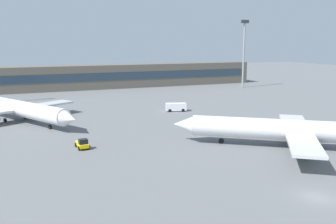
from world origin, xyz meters
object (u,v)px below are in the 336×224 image
at_px(airplane_near, 291,130).
at_px(service_van_white, 176,107).
at_px(airplane_mid, 19,109).
at_px(floodlight_tower_west, 244,49).
at_px(baggage_tug_yellow, 82,144).

xyz_separation_m(airplane_near, service_van_white, (-4.33, 37.73, -1.92)).
relative_size(airplane_near, service_van_white, 6.17).
xyz_separation_m(airplane_mid, floodlight_tower_west, (81.42, 34.21, 11.92)).
bearing_deg(airplane_mid, airplane_near, -43.42).
bearing_deg(airplane_mid, floodlight_tower_west, 22.79).
distance_m(airplane_mid, floodlight_tower_west, 89.11).
relative_size(airplane_near, floodlight_tower_west, 1.33).
bearing_deg(floodlight_tower_west, service_van_white, -140.91).
height_order(airplane_near, airplane_mid, airplane_near).
bearing_deg(airplane_near, service_van_white, 96.55).
height_order(airplane_near, floodlight_tower_west, floodlight_tower_west).
xyz_separation_m(baggage_tug_yellow, floodlight_tower_west, (72.06, 60.60, 14.12)).
xyz_separation_m(airplane_mid, baggage_tug_yellow, (9.35, -26.39, -2.20)).
relative_size(baggage_tug_yellow, floodlight_tower_west, 0.14).
bearing_deg(service_van_white, airplane_mid, 177.46).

